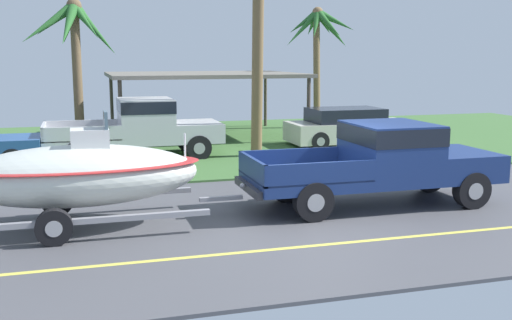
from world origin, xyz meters
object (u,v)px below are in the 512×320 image
object	(u,v)px
palm_tree_mid	(319,32)
pickup_truck_towing	(388,159)
boat_on_trailer	(78,175)
palm_tree_near_right	(258,0)
carport_awning	(203,76)
parked_pickup_background	(145,125)
parked_sedan_near	(349,127)
palm_tree_far_left	(73,34)

from	to	relation	value
palm_tree_mid	pickup_truck_towing	bearing A→B (deg)	-105.98
boat_on_trailer	palm_tree_near_right	xyz separation A→B (m)	(5.57, 6.72, 3.91)
palm_tree_near_right	pickup_truck_towing	bearing A→B (deg)	-81.76
palm_tree_near_right	boat_on_trailer	bearing A→B (deg)	-129.66
boat_on_trailer	carport_awning	xyz separation A→B (m)	(4.91, 12.19, 1.45)
parked_pickup_background	palm_tree_near_right	size ratio (longest dim) A/B	0.87
pickup_truck_towing	parked_sedan_near	world-z (taller)	pickup_truck_towing
carport_awning	palm_tree_mid	world-z (taller)	palm_tree_mid
parked_pickup_background	palm_tree_mid	bearing A→B (deg)	35.61
palm_tree_near_right	parked_pickup_background	bearing A→B (deg)	164.29
pickup_truck_towing	palm_tree_near_right	size ratio (longest dim) A/B	0.88
palm_tree_far_left	pickup_truck_towing	bearing A→B (deg)	-56.34
palm_tree_far_left	palm_tree_near_right	bearing A→B (deg)	-29.05
carport_awning	palm_tree_near_right	distance (m)	6.04
carport_awning	palm_tree_near_right	xyz separation A→B (m)	(0.65, -5.47, 2.47)
carport_awning	palm_tree_near_right	world-z (taller)	palm_tree_near_right
carport_awning	boat_on_trailer	bearing A→B (deg)	-111.96
parked_pickup_background	parked_sedan_near	world-z (taller)	parked_pickup_background
parked_sedan_near	palm_tree_far_left	world-z (taller)	palm_tree_far_left
parked_pickup_background	palm_tree_far_left	size ratio (longest dim) A/B	1.12
parked_sedan_near	carport_awning	world-z (taller)	carport_awning
pickup_truck_towing	palm_tree_mid	size ratio (longest dim) A/B	1.08
palm_tree_mid	palm_tree_far_left	world-z (taller)	palm_tree_mid
parked_sedan_near	palm_tree_mid	size ratio (longest dim) A/B	0.86
boat_on_trailer	carport_awning	world-z (taller)	carport_awning
boat_on_trailer	palm_tree_mid	bearing A→B (deg)	52.62
parked_pickup_background	parked_sedan_near	distance (m)	7.51
parked_pickup_background	carport_awning	distance (m)	5.50
pickup_truck_towing	parked_sedan_near	size ratio (longest dim) A/B	1.26
parked_pickup_background	carport_awning	xyz separation A→B (m)	(2.83, 4.49, 1.41)
boat_on_trailer	parked_sedan_near	world-z (taller)	boat_on_trailer
parked_pickup_background	palm_tree_mid	xyz separation A→B (m)	(8.38, 6.00, 3.21)
parked_pickup_background	palm_tree_near_right	xyz separation A→B (m)	(3.48, -0.98, 3.88)
pickup_truck_towing	boat_on_trailer	distance (m)	6.54
boat_on_trailer	parked_pickup_background	size ratio (longest dim) A/B	1.00
palm_tree_mid	palm_tree_far_left	size ratio (longest dim) A/B	1.05
parked_pickup_background	palm_tree_far_left	bearing A→B (deg)	134.54
palm_tree_near_right	palm_tree_mid	distance (m)	8.55
palm_tree_far_left	carport_awning	bearing A→B (deg)	25.98
pickup_truck_towing	boat_on_trailer	size ratio (longest dim) A/B	1.01
boat_on_trailer	palm_tree_far_left	distance (m)	10.23
pickup_truck_towing	boat_on_trailer	bearing A→B (deg)	-180.00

